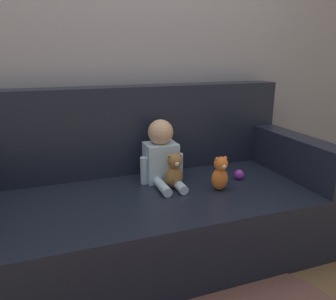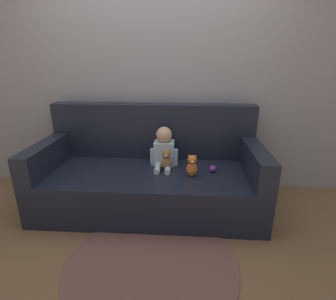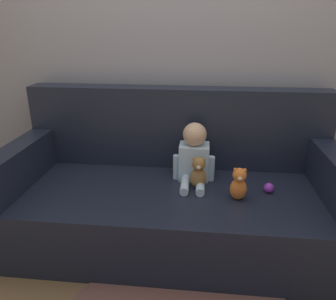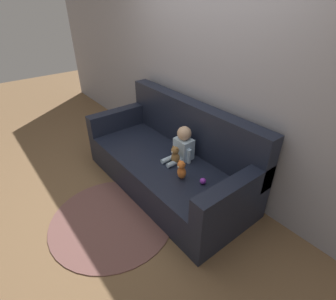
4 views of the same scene
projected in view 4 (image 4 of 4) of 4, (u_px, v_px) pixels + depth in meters
ground_plane at (166, 184)px, 3.32m from camera, size 12.00×12.00×0.00m
wall_back at (205, 74)px, 2.94m from camera, size 8.00×0.05×2.60m
couch at (171, 161)px, 3.19m from camera, size 2.20×0.98×1.01m
person_baby at (183, 145)px, 3.00m from camera, size 0.29×0.36×0.40m
teddy_bear_brown at (175, 155)px, 2.93m from camera, size 0.11×0.10×0.22m
plush_toy_side at (181, 170)px, 2.70m from camera, size 0.10×0.10×0.21m
toy_ball at (203, 181)px, 2.66m from camera, size 0.06×0.06×0.06m
floor_rug at (112, 220)px, 2.80m from camera, size 1.30×1.30×0.01m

